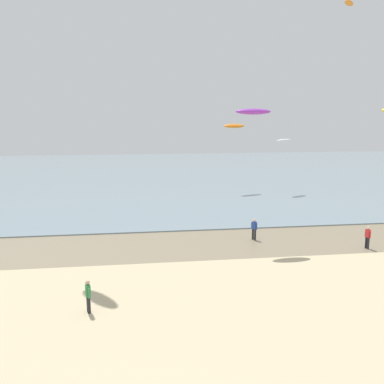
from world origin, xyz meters
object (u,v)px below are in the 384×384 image
(person_nearest_camera, at_px, (88,295))
(kite_aloft_0, at_px, (253,112))
(person_right_flank, at_px, (254,229))
(person_left_flank, at_px, (368,237))
(kite_aloft_6, at_px, (284,141))
(kite_aloft_2, at_px, (349,3))
(kite_aloft_5, at_px, (234,126))

(person_nearest_camera, height_order, kite_aloft_0, kite_aloft_0)
(person_nearest_camera, distance_m, person_right_flank, 15.88)
(person_left_flank, xyz_separation_m, kite_aloft_6, (1.41, 22.12, 5.76))
(person_nearest_camera, bearing_deg, person_right_flank, 42.52)
(kite_aloft_0, distance_m, kite_aloft_6, 21.58)
(kite_aloft_2, relative_size, kite_aloft_6, 0.79)
(person_left_flank, bearing_deg, kite_aloft_6, 86.34)
(person_right_flank, height_order, kite_aloft_6, kite_aloft_6)
(kite_aloft_6, bearing_deg, person_right_flank, 36.61)
(kite_aloft_0, bearing_deg, kite_aloft_5, 76.62)
(kite_aloft_0, bearing_deg, person_right_flank, 23.55)
(person_left_flank, bearing_deg, kite_aloft_0, 159.34)
(kite_aloft_2, distance_m, kite_aloft_5, 19.94)
(person_left_flank, distance_m, kite_aloft_0, 12.62)
(person_left_flank, distance_m, person_right_flank, 8.40)
(kite_aloft_2, relative_size, kite_aloft_5, 0.64)
(person_left_flank, distance_m, kite_aloft_2, 20.91)
(kite_aloft_5, relative_size, kite_aloft_6, 1.23)
(person_nearest_camera, bearing_deg, kite_aloft_0, 42.96)
(kite_aloft_6, bearing_deg, kite_aloft_5, -48.92)
(person_left_flank, bearing_deg, person_right_flank, 157.08)
(person_left_flank, xyz_separation_m, kite_aloft_5, (-4.45, 24.42, 7.53))
(person_nearest_camera, xyz_separation_m, person_right_flank, (11.70, 10.73, 0.00))
(person_right_flank, relative_size, kite_aloft_0, 0.62)
(person_nearest_camera, height_order, person_right_flank, same)
(person_nearest_camera, distance_m, kite_aloft_2, 33.02)
(kite_aloft_5, distance_m, kite_aloft_6, 6.54)
(person_nearest_camera, height_order, person_left_flank, same)
(kite_aloft_6, bearing_deg, kite_aloft_0, 35.88)
(kite_aloft_0, distance_m, kite_aloft_2, 15.26)
(kite_aloft_2, xyz_separation_m, kite_aloft_6, (-0.69, 12.89, -12.88))
(person_nearest_camera, relative_size, person_right_flank, 1.00)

